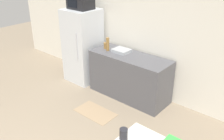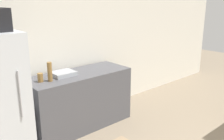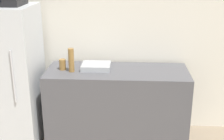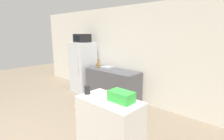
% 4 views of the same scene
% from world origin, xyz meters
% --- Properties ---
extents(wall_back, '(8.00, 0.06, 2.60)m').
position_xyz_m(wall_back, '(0.00, 3.41, 1.30)').
color(wall_back, silver).
rests_on(wall_back, ground_plane).
extents(refrigerator, '(0.68, 0.67, 1.59)m').
position_xyz_m(refrigerator, '(-1.39, 2.97, 0.80)').
color(refrigerator, silver).
rests_on(refrigerator, ground_plane).
extents(counter, '(1.60, 0.62, 0.87)m').
position_xyz_m(counter, '(-0.16, 3.03, 0.43)').
color(counter, '#4C4C51').
rests_on(counter, ground_plane).
extents(sink_basin, '(0.32, 0.27, 0.06)m').
position_xyz_m(sink_basin, '(-0.40, 3.07, 0.90)').
color(sink_basin, '#9EA3A8').
rests_on(sink_basin, counter).
extents(bottle_tall, '(0.06, 0.06, 0.27)m').
position_xyz_m(bottle_tall, '(-0.66, 2.96, 1.00)').
color(bottle_tall, olive).
rests_on(bottle_tall, counter).
extents(bottle_short, '(0.07, 0.07, 0.12)m').
position_xyz_m(bottle_short, '(-0.77, 3.02, 0.93)').
color(bottle_short, olive).
rests_on(bottle_short, counter).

